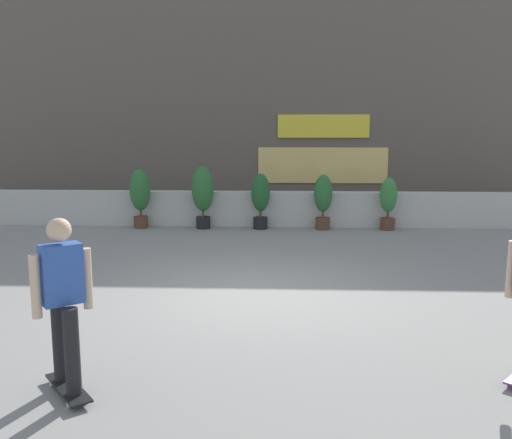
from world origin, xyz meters
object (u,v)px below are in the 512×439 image
object	(u,v)px
potted_plant_3	(323,198)
potted_plant_1	(203,192)
potted_plant_0	(140,194)
potted_plant_2	(260,197)
potted_plant_4	(388,201)
skater_foreground	(63,299)

from	to	relation	value
potted_plant_3	potted_plant_1	bearing A→B (deg)	180.00
potted_plant_0	potted_plant_1	world-z (taller)	potted_plant_1
potted_plant_2	potted_plant_4	size ratio (longest dim) A/B	1.07
potted_plant_2	potted_plant_3	bearing A→B (deg)	0.00
potted_plant_0	skater_foreground	world-z (taller)	skater_foreground
potted_plant_0	potted_plant_3	bearing A→B (deg)	0.00
potted_plant_0	potted_plant_2	xyz separation A→B (m)	(3.06, 0.00, -0.07)
potted_plant_3	potted_plant_0	bearing A→B (deg)	-180.00
potted_plant_0	skater_foreground	distance (m)	9.05
potted_plant_3	skater_foreground	xyz separation A→B (m)	(-3.08, -8.91, 0.15)
potted_plant_0	potted_plant_2	world-z (taller)	potted_plant_0
potted_plant_2	skater_foreground	xyz separation A→B (m)	(-1.51, -8.91, 0.13)
potted_plant_2	potted_plant_1	bearing A→B (deg)	180.00
potted_plant_4	skater_foreground	distance (m)	10.08
potted_plant_0	skater_foreground	bearing A→B (deg)	-80.08
potted_plant_1	skater_foreground	xyz separation A→B (m)	(-0.05, -8.91, 0.01)
potted_plant_0	potted_plant_4	world-z (taller)	potted_plant_0
potted_plant_4	potted_plant_2	bearing A→B (deg)	180.00
potted_plant_1	skater_foreground	size ratio (longest dim) A/B	0.94
potted_plant_1	potted_plant_2	size ratio (longest dim) A/B	1.13
potted_plant_3	potted_plant_4	distance (m)	1.63
potted_plant_0	potted_plant_3	distance (m)	4.64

